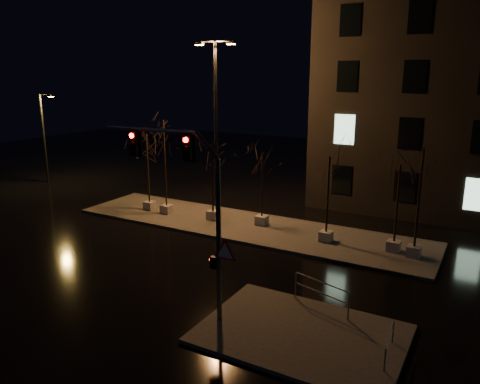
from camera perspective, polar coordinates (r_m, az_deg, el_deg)
The scene contains 15 objects.
ground at distance 23.45m, azimuth -6.59°, elevation -8.40°, with size 90.00×90.00×0.00m, color black.
median at distance 28.17m, azimuth 0.56°, elevation -4.18°, with size 22.00×5.00×0.15m, color #46423E.
sidewalk_corner at distance 17.39m, azimuth 7.46°, elevation -16.77°, with size 7.00×5.00×0.15m, color #46423E.
tree_0 at distance 31.00m, azimuth -11.27°, elevation 4.92°, with size 1.80×1.80×5.20m.
tree_1 at distance 29.83m, azimuth -9.25°, elevation 6.10°, with size 1.80×1.80×6.19m.
tree_2 at distance 28.42m, azimuth -3.41°, elevation 3.64°, with size 1.80×1.80×4.75m.
tree_3 at distance 27.37m, azimuth 2.74°, elevation 2.83°, with size 1.80×1.80×4.50m.
tree_4 at distance 24.96m, azimuth 10.77°, elevation 1.93°, with size 1.80×1.80×4.77m.
tree_5 at distance 24.43m, azimuth 18.80°, elevation 0.84°, with size 1.80×1.80×4.61m.
tree_6 at distance 23.86m, azimuth 21.24°, elevation 2.17°, with size 1.80×1.80×5.60m.
traffic_signal_mast at distance 16.85m, azimuth -5.99°, elevation -0.59°, with size 5.69×0.30×6.94m.
streetlight_main at distance 29.42m, azimuth -2.97°, elevation 9.12°, with size 2.69×0.51×10.76m.
streetlight_far at distance 42.11m, azimuth -22.71°, elevation 6.47°, with size 1.45×0.42×7.37m.
guard_rail_a at distance 18.67m, azimuth 9.85°, elevation -11.77°, with size 2.47×0.81×1.11m.
guard_rail_b at distance 16.42m, azimuth 17.77°, elevation -16.87°, with size 0.16×1.82×0.86m.
Camera 1 is at (12.84, -17.42, 9.03)m, focal length 35.00 mm.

